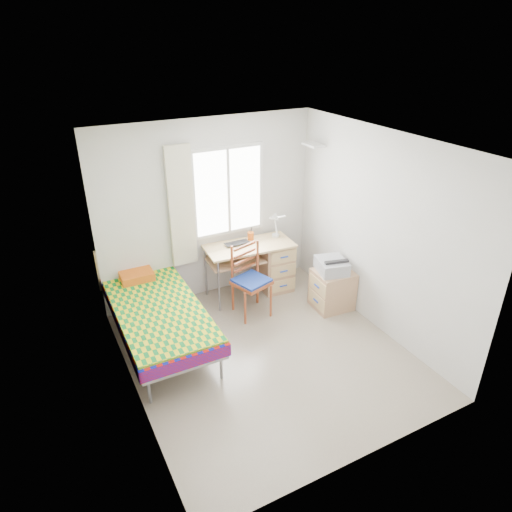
{
  "coord_description": "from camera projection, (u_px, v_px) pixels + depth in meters",
  "views": [
    {
      "loc": [
        -2.22,
        -3.94,
        3.64
      ],
      "look_at": [
        0.13,
        0.55,
        1.09
      ],
      "focal_mm": 32.0,
      "sensor_mm": 36.0,
      "label": 1
    }
  ],
  "objects": [
    {
      "name": "floor",
      "position": [
        267.0,
        354.0,
        5.67
      ],
      "size": [
        3.5,
        3.5,
        0.0
      ],
      "primitive_type": "plane",
      "color": "#BCAD93",
      "rests_on": "ground"
    },
    {
      "name": "cabinet",
      "position": [
        332.0,
        289.0,
        6.5
      ],
      "size": [
        0.56,
        0.5,
        0.57
      ],
      "rotation": [
        0.0,
        0.0,
        -0.07
      ],
      "color": "tan",
      "rests_on": "floor"
    },
    {
      "name": "wall_back",
      "position": [
        209.0,
        211.0,
        6.47
      ],
      "size": [
        3.2,
        0.0,
        3.2
      ],
      "primitive_type": "plane",
      "rotation": [
        1.57,
        0.0,
        0.0
      ],
      "color": "silver",
      "rests_on": "ground"
    },
    {
      "name": "task_lamp",
      "position": [
        276.0,
        222.0,
        6.64
      ],
      "size": [
        0.24,
        0.33,
        0.45
      ],
      "rotation": [
        0.0,
        0.0,
        -0.38
      ],
      "color": "white",
      "rests_on": "desk"
    },
    {
      "name": "pen_cup",
      "position": [
        251.0,
        236.0,
        6.76
      ],
      "size": [
        0.11,
        0.11,
        0.12
      ],
      "primitive_type": "cylinder",
      "rotation": [
        0.0,
        0.0,
        0.24
      ],
      "color": "#CD5016",
      "rests_on": "desk"
    },
    {
      "name": "book",
      "position": [
        235.0,
        262.0,
        6.61
      ],
      "size": [
        0.19,
        0.24,
        0.02
      ],
      "primitive_type": "imported",
      "rotation": [
        0.0,
        0.0,
        -0.11
      ],
      "color": "gray",
      "rests_on": "desk"
    },
    {
      "name": "desk",
      "position": [
        270.0,
        262.0,
        6.93
      ],
      "size": [
        1.33,
        0.68,
        0.8
      ],
      "rotation": [
        0.0,
        0.0,
        -0.07
      ],
      "color": "#E0B775",
      "rests_on": "floor"
    },
    {
      "name": "curtain",
      "position": [
        181.0,
        207.0,
        6.17
      ],
      "size": [
        0.35,
        0.05,
        1.7
      ],
      "primitive_type": "cube",
      "color": "beige",
      "rests_on": "wall_back"
    },
    {
      "name": "laptop",
      "position": [
        238.0,
        245.0,
        6.59
      ],
      "size": [
        0.37,
        0.24,
        0.03
      ],
      "primitive_type": "imported",
      "rotation": [
        0.0,
        0.0,
        -0.01
      ],
      "color": "black",
      "rests_on": "desk"
    },
    {
      "name": "ceiling",
      "position": [
        270.0,
        144.0,
        4.5
      ],
      "size": [
        3.5,
        3.5,
        0.0
      ],
      "primitive_type": "plane",
      "rotation": [
        3.14,
        0.0,
        0.0
      ],
      "color": "white",
      "rests_on": "wall_back"
    },
    {
      "name": "window",
      "position": [
        228.0,
        191.0,
        6.46
      ],
      "size": [
        1.1,
        0.04,
        1.3
      ],
      "color": "white",
      "rests_on": "wall_back"
    },
    {
      "name": "floating_shelf",
      "position": [
        313.0,
        145.0,
        6.43
      ],
      "size": [
        0.2,
        0.32,
        0.03
      ],
      "primitive_type": "cube",
      "color": "white",
      "rests_on": "wall_right"
    },
    {
      "name": "wall_right",
      "position": [
        379.0,
        234.0,
        5.75
      ],
      "size": [
        0.0,
        3.5,
        3.5
      ],
      "primitive_type": "plane",
      "rotation": [
        1.57,
        0.0,
        -1.57
      ],
      "color": "silver",
      "rests_on": "ground"
    },
    {
      "name": "chair",
      "position": [
        250.0,
        276.0,
        6.27
      ],
      "size": [
        0.55,
        0.55,
        1.02
      ],
      "rotation": [
        0.0,
        0.0,
        0.31
      ],
      "color": "#95401C",
      "rests_on": "floor"
    },
    {
      "name": "printer",
      "position": [
        332.0,
        265.0,
        6.34
      ],
      "size": [
        0.47,
        0.52,
        0.19
      ],
      "rotation": [
        0.0,
        0.0,
        -0.24
      ],
      "color": "#B0B2B9",
      "rests_on": "cabinet"
    },
    {
      "name": "wall_left",
      "position": [
        124.0,
        296.0,
        4.42
      ],
      "size": [
        0.0,
        3.5,
        3.5
      ],
      "primitive_type": "plane",
      "rotation": [
        1.57,
        0.0,
        1.57
      ],
      "color": "silver",
      "rests_on": "ground"
    },
    {
      "name": "bed",
      "position": [
        156.0,
        309.0,
        5.74
      ],
      "size": [
        1.04,
        2.2,
        0.95
      ],
      "rotation": [
        0.0,
        0.0,
        -0.01
      ],
      "color": "gray",
      "rests_on": "floor"
    }
  ]
}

